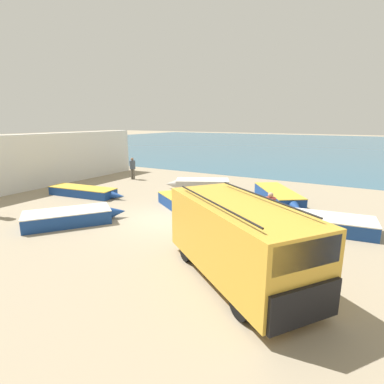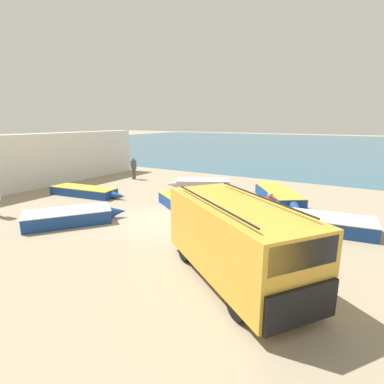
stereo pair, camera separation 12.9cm
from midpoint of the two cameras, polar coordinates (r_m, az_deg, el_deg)
ground_plane at (r=13.83m, az=-5.57°, el=-5.25°), size 200.00×200.00×0.00m
sea_water at (r=63.18m, az=23.67°, el=8.30°), size 120.00×80.00×0.01m
harbor_wall at (r=22.24m, az=-27.84°, el=5.10°), size 0.50×17.91×3.58m
parked_van at (r=8.51m, az=8.80°, el=-8.73°), size 5.38×4.68×2.36m
fishing_rowboat_0 at (r=19.90m, az=1.89°, el=1.53°), size 4.18×2.88×0.63m
fishing_rowboat_1 at (r=14.21m, az=-21.79°, el=-4.37°), size 3.38×4.10×0.61m
fishing_rowboat_2 at (r=19.13m, az=-19.41°, el=0.10°), size 5.18×1.80×0.52m
fishing_rowboat_3 at (r=17.36m, az=16.54°, el=-0.80°), size 3.78×4.88×0.64m
fishing_rowboat_4 at (r=15.29m, az=-1.32°, el=-2.19°), size 4.04×3.17×0.60m
fishing_rowboat_5 at (r=13.57m, az=24.70°, el=-5.51°), size 4.14×2.02×0.59m
fisherman_0 at (r=12.40m, az=14.82°, el=-3.08°), size 0.43×0.43×1.65m
fisherman_2 at (r=23.48m, az=-10.92°, el=4.82°), size 0.44×0.44×1.67m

